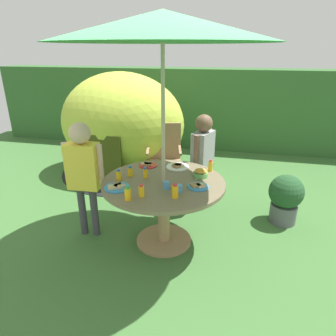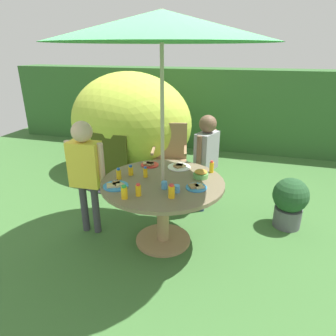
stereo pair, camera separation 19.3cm
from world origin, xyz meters
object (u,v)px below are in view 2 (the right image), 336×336
at_px(wooden_chair, 170,154).
at_px(cup_far, 164,185).
at_px(child_in_grey_shirt, 206,151).
at_px(snack_bowl, 201,174).
at_px(plate_mid_right, 196,187).
at_px(plate_center_front, 116,185).
at_px(juice_bottle_far_right, 138,190).
at_px(juice_bottle_back_edge, 124,192).
at_px(garden_table, 163,195).
at_px(patio_umbrella, 162,26).
at_px(plate_front_edge, 179,167).
at_px(child_in_yellow_shirt, 85,164).
at_px(juice_bottle_near_left, 131,170).
at_px(potted_plant, 290,201).
at_px(dome_tent, 131,123).
at_px(juice_bottle_center_back, 212,167).
at_px(cup_near, 177,189).
at_px(plate_mid_left, 150,164).
at_px(juice_bottle_spot_a, 119,174).
at_px(juice_bottle_near_right, 145,172).
at_px(juice_bottle_far_left, 172,191).

height_order(wooden_chair, cup_far, wooden_chair).
xyz_separation_m(child_in_grey_shirt, snack_bowl, (0.05, -0.65, -0.03)).
bearing_deg(wooden_chair, plate_mid_right, -77.51).
bearing_deg(plate_center_front, juice_bottle_far_right, -21.96).
xyz_separation_m(juice_bottle_back_edge, cup_far, (0.28, 0.29, -0.02)).
bearing_deg(cup_far, child_in_grey_shirt, 76.99).
xyz_separation_m(snack_bowl, plate_center_front, (-0.75, -0.45, -0.03)).
bearing_deg(garden_table, patio_umbrella, 0.00).
bearing_deg(snack_bowl, patio_umbrella, -150.98).
xyz_separation_m(plate_center_front, cup_far, (0.47, 0.09, 0.03)).
xyz_separation_m(wooden_chair, plate_front_edge, (0.38, -0.92, 0.20)).
distance_m(child_in_yellow_shirt, juice_bottle_near_left, 0.49).
height_order(child_in_yellow_shirt, plate_center_front, child_in_yellow_shirt).
bearing_deg(plate_front_edge, cup_far, -89.90).
bearing_deg(juice_bottle_far_right, plate_front_edge, 76.76).
bearing_deg(juice_bottle_far_right, child_in_grey_shirt, 71.07).
bearing_deg(snack_bowl, potted_plant, 27.84).
distance_m(garden_table, wooden_chair, 1.36).
height_order(dome_tent, juice_bottle_center_back, dome_tent).
bearing_deg(juice_bottle_far_right, dome_tent, 114.63).
relative_size(dome_tent, cup_near, 31.40).
bearing_deg(plate_center_front, plate_mid_left, 78.77).
bearing_deg(snack_bowl, garden_table, -150.98).
bearing_deg(juice_bottle_spot_a, child_in_yellow_shirt, 175.05).
bearing_deg(child_in_grey_shirt, potted_plant, 101.97).
relative_size(garden_table, plate_mid_right, 6.10).
bearing_deg(juice_bottle_back_edge, child_in_yellow_shirt, 146.59).
bearing_deg(child_in_yellow_shirt, juice_bottle_near_right, 4.71).
relative_size(plate_front_edge, juice_bottle_far_right, 2.18).
height_order(plate_mid_right, cup_far, cup_far).
bearing_deg(garden_table, dome_tent, 121.44).
distance_m(potted_plant, plate_front_edge, 1.35).
relative_size(plate_front_edge, juice_bottle_back_edge, 2.02).
relative_size(child_in_grey_shirt, plate_center_front, 5.06).
bearing_deg(juice_bottle_far_right, juice_bottle_center_back, 53.14).
xyz_separation_m(garden_table, cup_near, (0.20, -0.20, 0.20)).
distance_m(garden_table, cup_near, 0.35).
relative_size(plate_mid_right, juice_bottle_near_right, 1.77).
distance_m(plate_center_front, cup_near, 0.60).
distance_m(plate_mid_left, juice_bottle_back_edge, 0.84).
relative_size(juice_bottle_far_left, juice_bottle_center_back, 1.01).
bearing_deg(plate_mid_right, snack_bowl, 91.44).
height_order(snack_bowl, juice_bottle_near_left, juice_bottle_near_left).
height_order(plate_mid_left, juice_bottle_near_right, juice_bottle_near_right).
relative_size(wooden_chair, juice_bottle_back_edge, 7.64).
bearing_deg(garden_table, cup_far, -67.94).
relative_size(potted_plant, cup_near, 8.72).
bearing_deg(garden_table, plate_center_front, -147.34).
bearing_deg(plate_mid_right, juice_bottle_near_right, 168.56).
bearing_deg(juice_bottle_near_left, child_in_grey_shirt, 49.54).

